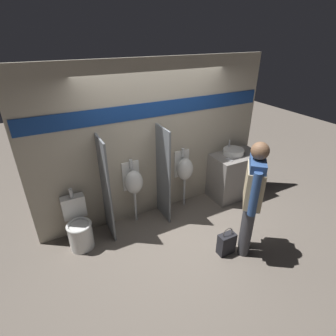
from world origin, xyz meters
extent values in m
plane|color=#70665B|center=(0.00, 0.00, 0.00)|extent=(16.00, 16.00, 0.00)
cube|color=#B2A893|center=(0.00, 0.60, 1.35)|extent=(4.21, 0.06, 2.70)
cube|color=navy|center=(0.00, 0.56, 1.92)|extent=(4.13, 0.01, 0.24)
cube|color=gray|center=(1.57, 0.28, 0.45)|extent=(0.97, 0.58, 0.91)
cylinder|color=white|center=(1.52, 0.34, 0.96)|extent=(0.41, 0.41, 0.10)
cylinder|color=silver|center=(1.52, 0.48, 1.08)|extent=(0.03, 0.03, 0.14)
cube|color=#B7B7BC|center=(1.28, 0.16, 0.91)|extent=(0.07, 0.14, 0.01)
cube|color=slate|center=(-1.01, 0.32, 0.85)|extent=(0.03, 0.49, 1.70)
cube|color=slate|center=(-0.01, 0.32, 0.85)|extent=(0.03, 0.49, 1.70)
cylinder|color=silver|center=(-0.51, 0.43, 0.30)|extent=(0.04, 0.04, 0.59)
ellipsoid|color=white|center=(-0.51, 0.43, 0.78)|extent=(0.32, 0.26, 0.42)
cube|color=white|center=(-0.51, 0.56, 0.85)|extent=(0.30, 0.02, 0.53)
cylinder|color=silver|center=(-0.51, 0.52, 1.08)|extent=(0.06, 0.06, 0.16)
cylinder|color=silver|center=(0.49, 0.43, 0.30)|extent=(0.04, 0.04, 0.59)
ellipsoid|color=white|center=(0.49, 0.43, 0.78)|extent=(0.32, 0.26, 0.42)
cube|color=white|center=(0.49, 0.56, 0.85)|extent=(0.30, 0.02, 0.53)
cylinder|color=silver|center=(0.49, 0.52, 1.08)|extent=(0.06, 0.06, 0.16)
cylinder|color=white|center=(-1.51, 0.21, 0.21)|extent=(0.37, 0.37, 0.41)
torus|color=white|center=(-1.51, 0.21, 0.42)|extent=(0.38, 0.38, 0.04)
cube|color=white|center=(-1.51, 0.48, 0.59)|extent=(0.35, 0.16, 0.36)
cylinder|color=silver|center=(-1.51, 0.46, 0.86)|extent=(0.06, 0.06, 0.14)
cylinder|color=#3D3D42|center=(0.64, -1.08, 0.43)|extent=(0.16, 0.16, 0.87)
cylinder|color=#3D3D42|center=(0.76, -0.96, 0.43)|extent=(0.16, 0.16, 0.87)
cube|color=#2D4C84|center=(0.70, -1.02, 1.21)|extent=(0.45, 0.47, 0.69)
cube|color=#C6B289|center=(0.70, -1.02, 1.16)|extent=(0.49, 0.51, 0.55)
cylinder|color=#2D4C84|center=(0.52, -1.21, 1.18)|extent=(0.11, 0.11, 0.63)
cylinder|color=#2D4C84|center=(0.87, -0.83, 1.18)|extent=(0.11, 0.11, 0.63)
sphere|color=brown|center=(0.70, -1.02, 1.68)|extent=(0.24, 0.24, 0.24)
cube|color=#232328|center=(0.41, -0.95, 0.17)|extent=(0.26, 0.15, 0.35)
torus|color=#4C4742|center=(0.41, -0.95, 0.39)|extent=(0.17, 0.01, 0.17)
camera|label=1|loc=(-1.76, -3.17, 3.03)|focal=28.00mm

